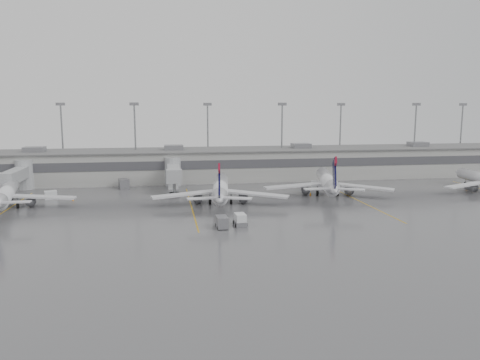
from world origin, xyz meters
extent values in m
plane|color=#4F4F51|center=(0.00, 0.00, 0.00)|extent=(260.00, 260.00, 0.00)
cube|color=#9B9B96|center=(0.00, 58.00, 4.00)|extent=(150.00, 16.00, 8.00)
cube|color=#47474C|center=(0.00, 49.95, 5.00)|extent=(150.00, 0.15, 2.20)
cube|color=#606060|center=(0.00, 58.00, 8.05)|extent=(152.00, 17.00, 0.30)
cube|color=slate|center=(-55.00, 58.00, 8.80)|extent=(5.00, 4.00, 1.30)
cube|color=slate|center=(50.00, 58.00, 8.80)|extent=(5.00, 4.00, 1.30)
cylinder|color=gray|center=(-50.00, 67.50, 10.00)|extent=(0.44, 0.44, 20.00)
cube|color=slate|center=(-50.00, 67.50, 20.20)|extent=(2.40, 0.50, 0.80)
cylinder|color=gray|center=(-30.00, 60.00, 10.00)|extent=(0.44, 0.44, 20.00)
cube|color=slate|center=(-30.00, 60.00, 20.20)|extent=(2.40, 0.50, 0.80)
cylinder|color=gray|center=(-10.00, 67.50, 10.00)|extent=(0.44, 0.44, 20.00)
cube|color=slate|center=(-10.00, 67.50, 20.20)|extent=(2.40, 0.50, 0.80)
cylinder|color=gray|center=(10.00, 60.00, 10.00)|extent=(0.44, 0.44, 20.00)
cube|color=slate|center=(10.00, 60.00, 20.20)|extent=(2.40, 0.50, 0.80)
cylinder|color=gray|center=(30.00, 67.50, 10.00)|extent=(0.44, 0.44, 20.00)
cube|color=slate|center=(30.00, 67.50, 20.20)|extent=(2.40, 0.50, 0.80)
cylinder|color=gray|center=(50.00, 60.00, 10.00)|extent=(0.44, 0.44, 20.00)
cube|color=slate|center=(50.00, 60.00, 20.20)|extent=(2.40, 0.50, 0.80)
cylinder|color=gray|center=(70.00, 67.50, 10.00)|extent=(0.44, 0.44, 20.00)
cube|color=slate|center=(70.00, 67.50, 20.20)|extent=(2.40, 0.50, 0.80)
cylinder|color=gray|center=(-55.50, 50.00, 3.50)|extent=(4.00, 4.00, 7.00)
cube|color=gray|center=(-55.50, 43.50, 4.30)|extent=(2.80, 13.00, 2.60)
cube|color=gray|center=(-55.50, 36.00, 4.30)|extent=(3.40, 2.40, 3.00)
cylinder|color=gray|center=(-55.50, 36.00, 1.40)|extent=(0.70, 0.70, 2.80)
cube|color=black|center=(-55.50, 36.00, 0.35)|extent=(2.20, 1.20, 0.70)
cylinder|color=gray|center=(-20.50, 50.00, 3.50)|extent=(4.00, 4.00, 7.00)
cube|color=gray|center=(-20.50, 43.50, 4.30)|extent=(2.80, 13.00, 2.60)
cube|color=gray|center=(-20.50, 36.00, 4.30)|extent=(3.40, 2.40, 3.00)
cylinder|color=gray|center=(-20.50, 36.00, 1.40)|extent=(0.70, 0.70, 2.80)
cube|color=black|center=(-20.50, 36.00, 0.35)|extent=(2.20, 1.20, 0.70)
cube|color=#CC940C|center=(-52.50, 24.00, 0.01)|extent=(0.25, 40.00, 0.01)
cube|color=#CC940C|center=(-17.50, 24.00, 0.01)|extent=(0.25, 40.00, 0.01)
cube|color=#CC940C|center=(17.50, 24.00, 0.01)|extent=(0.25, 40.00, 0.01)
cylinder|color=silver|center=(-53.13, 28.92, 2.84)|extent=(6.75, 21.02, 2.84)
cone|color=silver|center=(-55.36, 40.46, 2.84)|extent=(3.30, 3.15, 2.84)
cube|color=silver|center=(-46.11, 27.57, 2.09)|extent=(12.53, 3.96, 0.33)
cylinder|color=black|center=(-54.75, 37.29, 0.43)|extent=(0.49, 0.90, 0.85)
cylinder|color=black|center=(-50.81, 27.43, 0.52)|extent=(0.62, 1.10, 1.04)
cylinder|color=silver|center=(-11.25, 27.03, 3.04)|extent=(6.01, 22.52, 3.04)
cone|color=silver|center=(-9.56, 39.49, 3.04)|extent=(3.40, 3.22, 3.04)
cone|color=silver|center=(-13.06, 13.66, 3.45)|extent=(3.69, 5.43, 3.04)
cube|color=silver|center=(-18.67, 25.16, 2.23)|extent=(13.44, 4.95, 0.35)
cube|color=silver|center=(-4.60, 23.26, 2.23)|extent=(13.02, 8.09, 0.35)
cube|color=black|center=(-13.13, 13.16, 6.39)|extent=(1.07, 5.70, 6.63)
cube|color=maroon|center=(-13.30, 11.85, 9.03)|extent=(0.58, 2.07, 1.93)
cylinder|color=black|center=(-10.03, 36.07, 0.46)|extent=(0.47, 0.95, 0.91)
cylinder|color=black|center=(-13.63, 25.30, 0.56)|extent=(0.60, 1.17, 1.12)
cylinder|color=black|center=(-9.41, 24.73, 0.56)|extent=(0.60, 1.17, 1.12)
cylinder|color=silver|center=(13.43, 32.18, 3.11)|extent=(8.66, 22.89, 3.11)
cone|color=silver|center=(16.61, 44.65, 3.11)|extent=(3.73, 3.58, 3.11)
cone|color=silver|center=(10.02, 18.81, 3.53)|extent=(4.30, 5.80, 3.11)
cube|color=silver|center=(5.67, 31.16, 2.28)|extent=(13.64, 3.56, 0.36)
cube|color=silver|center=(19.75, 27.57, 2.28)|extent=(12.84, 9.49, 0.36)
cube|color=black|center=(9.89, 18.31, 6.54)|extent=(1.75, 5.74, 6.79)
cube|color=maroon|center=(9.56, 17.00, 9.24)|extent=(0.82, 2.11, 1.97)
cylinder|color=black|center=(15.74, 41.23, 0.47)|extent=(0.58, 0.99, 0.93)
cylinder|color=black|center=(10.80, 30.71, 0.57)|extent=(0.73, 1.22, 1.14)
cylinder|color=black|center=(15.03, 29.63, 0.57)|extent=(0.73, 1.22, 1.14)
cone|color=silver|center=(52.23, 41.39, 2.76)|extent=(2.88, 2.70, 2.76)
cube|color=silver|center=(45.14, 27.71, 2.03)|extent=(12.18, 5.47, 0.32)
cylinder|color=black|center=(52.08, 38.26, 0.41)|extent=(0.36, 0.84, 0.83)
cube|color=silver|center=(-10.38, 7.41, 1.00)|extent=(1.78, 2.73, 1.99)
cube|color=slate|center=(-10.38, 7.41, 0.39)|extent=(2.02, 3.18, 0.77)
cylinder|color=black|center=(-11.31, 8.48, 0.31)|extent=(0.27, 0.63, 0.62)
cylinder|color=black|center=(-9.54, 8.56, 0.31)|extent=(0.27, 0.63, 0.62)
cylinder|color=black|center=(-11.21, 6.27, 0.31)|extent=(0.27, 0.63, 0.62)
cylinder|color=black|center=(-9.44, 6.35, 0.31)|extent=(0.27, 0.63, 0.62)
cube|color=slate|center=(-13.58, 6.21, 1.02)|extent=(1.85, 3.08, 1.82)
cylinder|color=black|center=(-14.37, 7.25, 0.30)|extent=(0.26, 0.61, 0.60)
cylinder|color=black|center=(-12.78, 5.18, 0.30)|extent=(0.26, 0.61, 0.60)
cube|color=silver|center=(-46.64, 36.14, 0.87)|extent=(2.82, 2.25, 1.75)
cube|color=silver|center=(-20.54, 44.52, 0.84)|extent=(2.44, 1.69, 1.68)
cube|color=silver|center=(13.57, 39.61, 0.90)|extent=(2.96, 2.43, 1.81)
cube|color=slate|center=(-32.28, 47.13, 1.12)|extent=(2.94, 3.98, 2.25)
cone|color=orange|center=(-41.66, 33.61, 0.32)|extent=(0.40, 0.40, 0.64)
cone|color=orange|center=(-15.48, 36.89, 0.32)|extent=(0.40, 0.40, 0.64)
cone|color=orange|center=(9.30, 31.12, 0.37)|extent=(0.46, 0.46, 0.74)
cone|color=orange|center=(48.93, 33.23, 0.35)|extent=(0.44, 0.44, 0.70)
camera|label=1|loc=(-22.56, -67.00, 19.45)|focal=35.00mm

